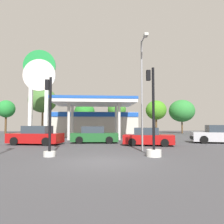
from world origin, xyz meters
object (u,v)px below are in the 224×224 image
at_px(car_1, 218,135).
at_px(tree_3, 117,109).
at_px(car_4, 95,135).
at_px(car_3, 148,137).
at_px(traffic_signal_0, 153,134).
at_px(car_2, 36,136).
at_px(tree_1, 43,100).
at_px(traffic_signal_1, 49,129).
at_px(tree_0, 6,109).
at_px(corner_streetlamp, 142,84).
at_px(tree_4, 156,110).
at_px(tree_5, 182,111).
at_px(station_pole_sign, 39,82).
at_px(tree_2, 84,113).

height_order(car_1, tree_3, tree_3).
bearing_deg(car_4, car_3, -31.42).
bearing_deg(tree_3, traffic_signal_0, -91.74).
bearing_deg(car_2, tree_1, 102.41).
bearing_deg(traffic_signal_1, tree_0, 116.24).
height_order(car_4, tree_0, tree_0).
distance_m(car_1, tree_0, 34.50).
xyz_separation_m(car_1, traffic_signal_1, (-13.71, -7.02, 0.71)).
bearing_deg(tree_1, car_2, -77.59).
relative_size(car_2, corner_streetlamp, 0.65).
bearing_deg(car_3, tree_0, 132.39).
distance_m(car_1, tree_4, 18.70).
relative_size(car_1, tree_5, 0.78).
bearing_deg(tree_4, car_4, -122.05).
bearing_deg(car_4, tree_4, 57.95).
relative_size(station_pole_sign, tree_0, 1.87).
xyz_separation_m(station_pole_sign, tree_4, (18.07, 9.54, -2.92)).
xyz_separation_m(tree_1, tree_2, (7.08, 0.04, -2.02)).
height_order(traffic_signal_0, tree_3, tree_3).
relative_size(car_1, car_2, 1.05).
distance_m(tree_1, tree_2, 7.37).
distance_m(car_2, tree_2, 18.61).
xyz_separation_m(tree_3, tree_4, (6.87, -2.00, -0.27)).
bearing_deg(tree_1, car_4, -62.10).
bearing_deg(car_2, car_1, 0.76).
bearing_deg(car_4, tree_3, 78.30).
bearing_deg(tree_3, car_2, -113.53).
bearing_deg(corner_streetlamp, tree_5, 62.44).
height_order(car_1, traffic_signal_1, traffic_signal_1).
height_order(tree_3, tree_4, tree_3).
bearing_deg(traffic_signal_1, car_2, 110.63).
height_order(station_pole_sign, tree_3, station_pole_sign).
xyz_separation_m(car_2, tree_3, (8.96, 20.59, 3.78)).
xyz_separation_m(tree_1, tree_3, (12.94, 2.52, -1.25)).
height_order(traffic_signal_0, tree_5, tree_5).
distance_m(car_2, tree_4, 24.67).
bearing_deg(tree_5, car_2, -136.54).
relative_size(tree_0, tree_2, 1.11).
bearing_deg(tree_4, tree_2, -177.80).
xyz_separation_m(car_3, car_4, (-4.36, 2.67, 0.04)).
bearing_deg(station_pole_sign, traffic_signal_1, -73.17).
bearing_deg(traffic_signal_1, traffic_signal_0, -5.01).
relative_size(traffic_signal_0, corner_streetlamp, 0.66).
height_order(station_pole_sign, traffic_signal_1, station_pole_sign).
bearing_deg(car_1, tree_3, 109.73).
xyz_separation_m(car_3, tree_2, (-6.20, 19.56, 3.07)).
bearing_deg(tree_0, tree_4, -4.91).
distance_m(traffic_signal_0, tree_0, 34.27).
height_order(car_1, traffic_signal_0, traffic_signal_0).
bearing_deg(tree_4, traffic_signal_0, -106.60).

